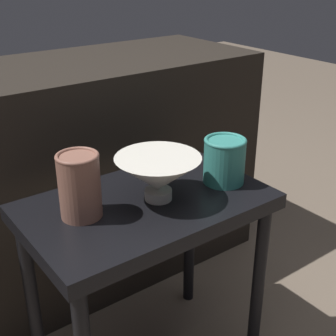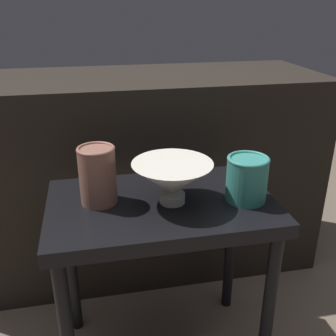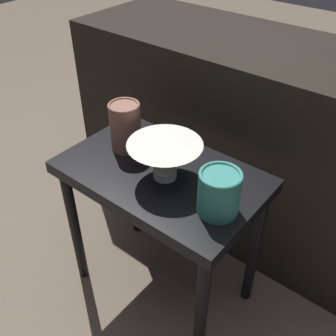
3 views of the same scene
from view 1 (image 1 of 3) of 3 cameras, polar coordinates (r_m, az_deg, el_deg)
name	(u,v)px [view 1 (image 1 of 3)]	position (r m, az deg, el deg)	size (l,w,h in m)	color
table	(147,227)	(1.22, -2.59, -7.20)	(0.62, 0.38, 0.55)	black
couch_backdrop	(61,180)	(1.67, -12.86, -1.41)	(1.42, 0.50, 0.80)	black
bowl	(158,174)	(1.15, -1.22, -0.78)	(0.21, 0.21, 0.11)	silver
vase_textured_left	(80,185)	(1.09, -10.74, -2.03)	(0.10, 0.10, 0.16)	brown
vase_colorful_right	(224,160)	(1.25, 6.89, 1.01)	(0.11, 0.11, 0.12)	teal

